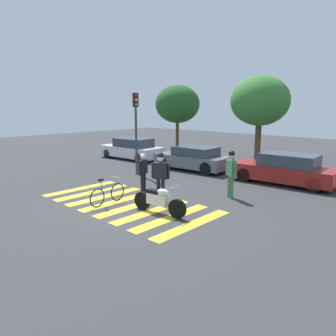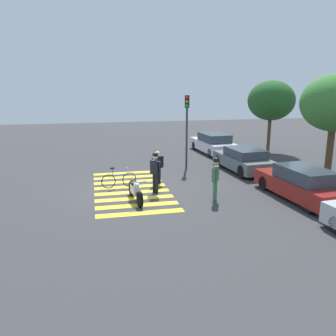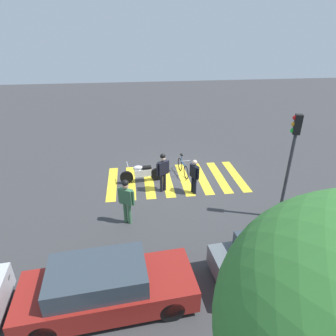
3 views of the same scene
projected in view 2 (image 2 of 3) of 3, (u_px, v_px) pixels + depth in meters
ground_plane at (131, 189)px, 16.14m from camera, size 60.00×60.00×0.00m
police_motorcycle at (135, 191)px, 14.44m from camera, size 2.14×0.62×1.03m
leaning_bicycle at (119, 180)px, 16.38m from camera, size 0.46×1.69×1.00m
officer_on_foot at (155, 169)px, 15.38m from camera, size 0.62×0.43×1.89m
officer_by_motorcycle at (158, 166)px, 16.80m from camera, size 0.36×0.63×1.66m
pedestrian_bystander at (215, 176)px, 14.29m from camera, size 0.62×0.43×1.88m
crosswalk_stripes at (131, 189)px, 16.14m from camera, size 6.75×3.41×0.01m
car_white_van at (213, 143)px, 24.73m from camera, size 4.61×2.20×1.41m
car_grey_coupe at (243, 160)px, 19.46m from camera, size 4.35×2.16×1.33m
car_maroon_wagon at (301, 184)px, 14.63m from camera, size 4.71×2.05×1.42m
traffic_light_pole at (187, 120)px, 19.68m from camera, size 0.36×0.31×4.21m
street_tree_near at (271, 101)px, 24.27m from camera, size 3.29×3.29×5.10m
street_tree_mid at (335, 103)px, 17.93m from camera, size 3.52×3.52×5.37m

